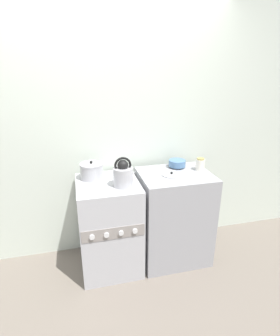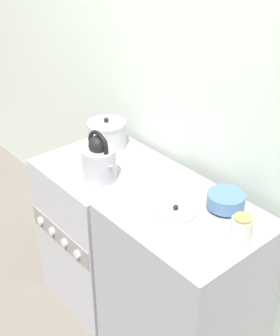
{
  "view_description": "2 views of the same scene",
  "coord_description": "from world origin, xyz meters",
  "px_view_note": "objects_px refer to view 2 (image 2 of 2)",
  "views": [
    {
      "loc": [
        -0.24,
        -1.88,
        1.85
      ],
      "look_at": [
        0.3,
        0.3,
        1.02
      ],
      "focal_mm": 28.0,
      "sensor_mm": 36.0,
      "label": 1
    },
    {
      "loc": [
        1.76,
        -0.94,
        2.15
      ],
      "look_at": [
        0.31,
        0.3,
        1.0
      ],
      "focal_mm": 50.0,
      "sensor_mm": 36.0,
      "label": 2
    }
  ],
  "objects_px": {
    "enamel_bowl": "(226,200)",
    "kettle": "(99,160)",
    "cooking_pot": "(107,134)",
    "stove": "(105,229)",
    "storage_jar": "(241,230)",
    "loose_pot_lid": "(176,210)"
  },
  "relations": [
    {
      "from": "kettle",
      "to": "loose_pot_lid",
      "type": "bearing_deg",
      "value": 8.14
    },
    {
      "from": "stove",
      "to": "cooking_pot",
      "type": "relative_size",
      "value": 4.2
    },
    {
      "from": "cooking_pot",
      "to": "storage_jar",
      "type": "height_order",
      "value": "cooking_pot"
    },
    {
      "from": "kettle",
      "to": "loose_pot_lid",
      "type": "height_order",
      "value": "kettle"
    },
    {
      "from": "stove",
      "to": "storage_jar",
      "type": "xyz_separation_m",
      "value": [
        0.91,
        0.02,
        0.54
      ]
    },
    {
      "from": "kettle",
      "to": "loose_pot_lid",
      "type": "xyz_separation_m",
      "value": [
        0.47,
        0.07,
        -0.07
      ]
    },
    {
      "from": "enamel_bowl",
      "to": "loose_pot_lid",
      "type": "xyz_separation_m",
      "value": [
        -0.13,
        -0.18,
        -0.04
      ]
    },
    {
      "from": "kettle",
      "to": "cooking_pot",
      "type": "xyz_separation_m",
      "value": [
        -0.25,
        0.24,
        -0.03
      ]
    },
    {
      "from": "cooking_pot",
      "to": "stove",
      "type": "bearing_deg",
      "value": -46.03
    },
    {
      "from": "cooking_pot",
      "to": "enamel_bowl",
      "type": "bearing_deg",
      "value": 0.91
    },
    {
      "from": "enamel_bowl",
      "to": "storage_jar",
      "type": "xyz_separation_m",
      "value": [
        0.19,
        -0.13,
        0.02
      ]
    },
    {
      "from": "stove",
      "to": "loose_pot_lid",
      "type": "xyz_separation_m",
      "value": [
        0.6,
        -0.04,
        0.49
      ]
    },
    {
      "from": "enamel_bowl",
      "to": "kettle",
      "type": "bearing_deg",
      "value": -157.27
    },
    {
      "from": "kettle",
      "to": "cooking_pot",
      "type": "relative_size",
      "value": 1.23
    },
    {
      "from": "cooking_pot",
      "to": "enamel_bowl",
      "type": "height_order",
      "value": "cooking_pot"
    },
    {
      "from": "loose_pot_lid",
      "to": "stove",
      "type": "bearing_deg",
      "value": 176.35
    },
    {
      "from": "cooking_pot",
      "to": "loose_pot_lid",
      "type": "xyz_separation_m",
      "value": [
        0.73,
        -0.17,
        -0.04
      ]
    },
    {
      "from": "enamel_bowl",
      "to": "storage_jar",
      "type": "distance_m",
      "value": 0.23
    },
    {
      "from": "stove",
      "to": "enamel_bowl",
      "type": "height_order",
      "value": "enamel_bowl"
    },
    {
      "from": "loose_pot_lid",
      "to": "cooking_pot",
      "type": "bearing_deg",
      "value": 166.87
    },
    {
      "from": "stove",
      "to": "enamel_bowl",
      "type": "bearing_deg",
      "value": 11.28
    },
    {
      "from": "stove",
      "to": "storage_jar",
      "type": "relative_size",
      "value": 7.3
    }
  ]
}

